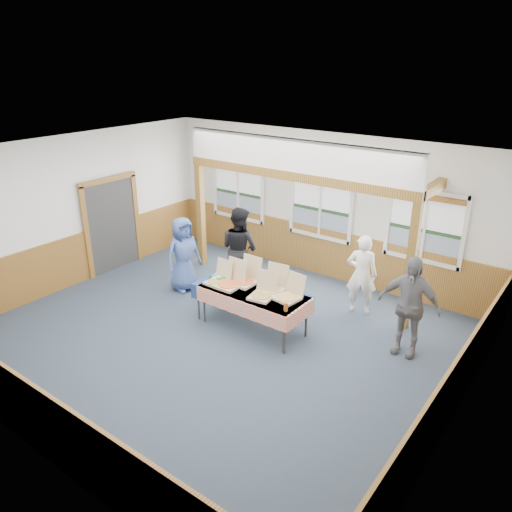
{
  "coord_description": "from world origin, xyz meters",
  "views": [
    {
      "loc": [
        5.13,
        -5.78,
        4.71
      ],
      "look_at": [
        0.07,
        1.0,
        1.25
      ],
      "focal_mm": 35.0,
      "sensor_mm": 36.0,
      "label": 1
    }
  ],
  "objects_px": {
    "man_blue": "(183,254)",
    "table_right": "(254,295)",
    "woman_white": "(362,275)",
    "woman_black": "(239,248)",
    "person_grey": "(409,306)",
    "table_left": "(251,292)"
  },
  "relations": [
    {
      "from": "woman_white",
      "to": "table_right",
      "type": "bearing_deg",
      "value": 35.21
    },
    {
      "from": "table_left",
      "to": "table_right",
      "type": "bearing_deg",
      "value": -12.44
    },
    {
      "from": "woman_white",
      "to": "man_blue",
      "type": "height_order",
      "value": "man_blue"
    },
    {
      "from": "table_left",
      "to": "man_blue",
      "type": "distance_m",
      "value": 2.15
    },
    {
      "from": "man_blue",
      "to": "table_left",
      "type": "bearing_deg",
      "value": -87.77
    },
    {
      "from": "person_grey",
      "to": "table_left",
      "type": "bearing_deg",
      "value": -164.65
    },
    {
      "from": "man_blue",
      "to": "person_grey",
      "type": "bearing_deg",
      "value": -70.59
    },
    {
      "from": "woman_black",
      "to": "table_left",
      "type": "bearing_deg",
      "value": 139.46
    },
    {
      "from": "table_right",
      "to": "person_grey",
      "type": "xyz_separation_m",
      "value": [
        2.48,
        0.93,
        0.17
      ]
    },
    {
      "from": "woman_black",
      "to": "man_blue",
      "type": "relative_size",
      "value": 1.11
    },
    {
      "from": "table_right",
      "to": "woman_white",
      "type": "height_order",
      "value": "woman_white"
    },
    {
      "from": "woman_black",
      "to": "table_right",
      "type": "bearing_deg",
      "value": 140.71
    },
    {
      "from": "woman_white",
      "to": "woman_black",
      "type": "height_order",
      "value": "woman_black"
    },
    {
      "from": "woman_black",
      "to": "person_grey",
      "type": "distance_m",
      "value": 3.81
    },
    {
      "from": "table_right",
      "to": "man_blue",
      "type": "distance_m",
      "value": 2.24
    },
    {
      "from": "table_right",
      "to": "woman_black",
      "type": "relative_size",
      "value": 1.19
    },
    {
      "from": "table_left",
      "to": "person_grey",
      "type": "distance_m",
      "value": 2.73
    },
    {
      "from": "table_left",
      "to": "man_blue",
      "type": "relative_size",
      "value": 1.38
    },
    {
      "from": "table_right",
      "to": "person_grey",
      "type": "distance_m",
      "value": 2.65
    },
    {
      "from": "man_blue",
      "to": "table_right",
      "type": "bearing_deg",
      "value": -88.14
    },
    {
      "from": "table_right",
      "to": "person_grey",
      "type": "relative_size",
      "value": 1.21
    },
    {
      "from": "person_grey",
      "to": "woman_black",
      "type": "bearing_deg",
      "value": 171.28
    }
  ]
}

